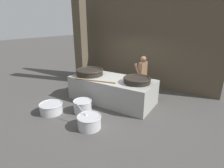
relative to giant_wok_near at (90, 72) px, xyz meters
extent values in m
plane|color=#474442|center=(1.01, 0.08, -1.05)|extent=(60.00, 60.00, 0.00)
cube|color=#4C4233|center=(1.01, 2.49, 0.97)|extent=(7.27, 0.24, 4.05)
cube|color=#4C4233|center=(-1.57, 1.33, 0.97)|extent=(0.47, 0.47, 4.05)
cube|color=gray|center=(1.01, 0.08, -0.59)|extent=(3.23, 1.47, 0.92)
cylinder|color=black|center=(0.00, 0.00, -0.03)|extent=(1.06, 1.06, 0.20)
torus|color=black|center=(0.00, 0.00, 0.07)|extent=(1.10, 1.10, 0.08)
cylinder|color=black|center=(2.03, 0.10, -0.05)|extent=(0.93, 0.93, 0.16)
torus|color=black|center=(2.03, 0.10, 0.03)|extent=(0.97, 0.97, 0.07)
cylinder|color=brown|center=(0.66, -0.55, -0.11)|extent=(1.56, 0.40, 0.04)
cube|color=brown|center=(1.38, -0.39, -0.12)|extent=(0.14, 0.12, 0.02)
cylinder|color=brown|center=(1.76, 1.15, -0.64)|extent=(0.12, 0.12, 0.82)
cylinder|color=brown|center=(1.77, 1.33, -0.64)|extent=(0.12, 0.12, 0.82)
cube|color=#334C72|center=(1.76, 1.24, -0.48)|extent=(0.22, 0.27, 0.53)
cube|color=brown|center=(1.76, 1.24, 0.07)|extent=(0.20, 0.51, 0.60)
cylinder|color=brown|center=(1.64, 1.01, 0.06)|extent=(0.34, 0.13, 0.56)
cylinder|color=brown|center=(1.69, 1.50, 0.06)|extent=(0.34, 0.13, 0.56)
sphere|color=brown|center=(1.76, 1.24, 0.49)|extent=(0.23, 0.23, 0.23)
cylinder|color=#B7B7BC|center=(1.45, -1.88, -0.87)|extent=(0.67, 0.67, 0.37)
torus|color=#B7B7BC|center=(1.45, -1.88, -0.68)|extent=(0.71, 0.71, 0.03)
cylinder|color=orange|center=(1.45, -1.88, -0.78)|extent=(0.59, 0.59, 0.09)
cylinder|color=orange|center=(1.41, -1.86, -0.72)|extent=(0.05, 0.05, 0.04)
cylinder|color=orange|center=(1.39, -1.89, -0.72)|extent=(0.04, 0.04, 0.04)
cylinder|color=orange|center=(1.40, -1.97, -0.72)|extent=(0.06, 0.06, 0.04)
cylinder|color=orange|center=(1.39, -1.79, -0.72)|extent=(0.05, 0.04, 0.03)
cylinder|color=orange|center=(1.28, -1.93, -0.72)|extent=(0.06, 0.04, 0.04)
cylinder|color=orange|center=(1.24, -1.91, -0.72)|extent=(0.05, 0.05, 0.03)
cylinder|color=orange|center=(1.65, -1.81, -0.72)|extent=(0.05, 0.05, 0.04)
cylinder|color=orange|center=(1.43, -1.87, -0.72)|extent=(0.06, 0.03, 0.03)
cylinder|color=orange|center=(1.49, -2.12, -0.72)|extent=(0.04, 0.05, 0.04)
sphere|color=#B7B7BC|center=(1.34, -1.87, -0.71)|extent=(0.12, 0.12, 0.12)
cylinder|color=#B7B7BC|center=(1.12, -1.85, -0.55)|extent=(0.46, 0.08, 0.33)
cylinder|color=#B7B7BC|center=(-0.22, -1.86, -0.89)|extent=(0.74, 0.74, 0.33)
torus|color=#B7B7BC|center=(-0.22, -1.86, -0.72)|extent=(0.78, 0.78, 0.04)
cylinder|color=#6B9347|center=(-0.22, -1.86, -0.81)|extent=(0.65, 0.65, 0.08)
cylinder|color=#B7B7BC|center=(0.64, -1.24, -0.85)|extent=(0.60, 0.60, 0.41)
torus|color=#B7B7BC|center=(0.64, -1.24, -0.64)|extent=(0.63, 0.63, 0.03)
cylinder|color=tan|center=(0.64, -1.24, -0.76)|extent=(0.53, 0.53, 0.10)
camera|label=1|loc=(4.35, -5.29, 1.86)|focal=28.00mm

